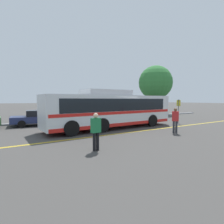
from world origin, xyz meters
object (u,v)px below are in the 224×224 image
object	(u,v)px
transit_bus	(112,109)
tree_0	(155,83)
bus_stop_sign	(178,108)
pedestrian_1	(175,119)
pedestrian_0	(96,129)
parked_car_1	(39,118)

from	to	relation	value
transit_bus	tree_0	bearing A→B (deg)	119.12
transit_bus	bus_stop_sign	bearing A→B (deg)	78.66
pedestrian_1	pedestrian_0	bearing A→B (deg)	-124.74
bus_stop_sign	pedestrian_1	bearing A→B (deg)	-56.94
bus_stop_sign	tree_0	distance (m)	11.17
transit_bus	bus_stop_sign	world-z (taller)	transit_bus
bus_stop_sign	tree_0	bearing A→B (deg)	143.72
pedestrian_0	pedestrian_1	size ratio (longest dim) A/B	0.98
parked_car_1	pedestrian_0	world-z (taller)	pedestrian_0
pedestrian_1	tree_0	distance (m)	16.07
parked_car_1	bus_stop_sign	distance (m)	12.79
parked_car_1	transit_bus	bearing A→B (deg)	49.58
transit_bus	parked_car_1	xyz separation A→B (m)	(-4.67, 4.71, -0.82)
pedestrian_1	bus_stop_sign	bearing A→B (deg)	83.49
bus_stop_sign	parked_car_1	bearing A→B (deg)	-119.43
transit_bus	pedestrian_1	distance (m)	4.81
parked_car_1	tree_0	size ratio (longest dim) A/B	0.63
parked_car_1	pedestrian_0	size ratio (longest dim) A/B	2.81
parked_car_1	bus_stop_sign	xyz separation A→B (m)	(11.41, -5.72, 0.76)
pedestrian_0	bus_stop_sign	world-z (taller)	bus_stop_sign
tree_0	pedestrian_1	bearing A→B (deg)	-130.24
pedestrian_0	bus_stop_sign	distance (m)	11.24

